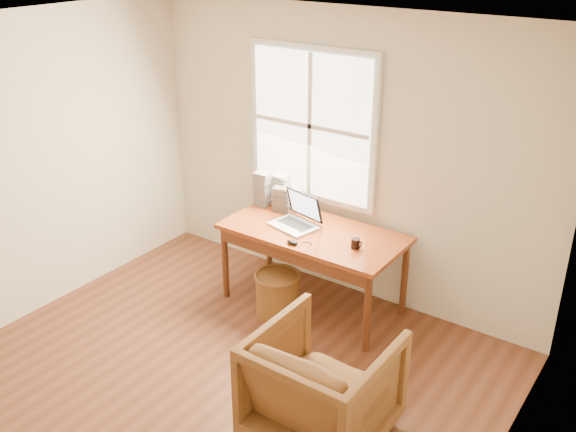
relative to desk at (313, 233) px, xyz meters
name	(u,v)px	position (x,y,z in m)	size (l,w,h in m)	color
room_shell	(175,241)	(-0.02, -1.64, 0.59)	(4.04, 4.54, 2.64)	brown
desk	(313,233)	(0.00, 0.00, 0.00)	(1.60, 0.80, 0.04)	brown
armchair	(323,386)	(0.95, -1.34, -0.33)	(0.85, 0.88, 0.80)	brown
wicker_stool	(278,295)	(-0.17, -0.31, -0.54)	(0.39, 0.39, 0.39)	brown
laptop	(293,211)	(-0.18, -0.05, 0.17)	(0.41, 0.43, 0.31)	silver
mouse	(292,242)	(0.00, -0.32, 0.04)	(0.11, 0.06, 0.04)	black
coffee_mug	(355,243)	(0.46, -0.08, 0.06)	(0.08, 0.08, 0.08)	black
cd_stack_a	(280,190)	(-0.57, 0.31, 0.17)	(0.15, 0.13, 0.30)	silver
cd_stack_b	(282,199)	(-0.49, 0.20, 0.13)	(0.15, 0.13, 0.23)	#27272C
cd_stack_c	(263,189)	(-0.70, 0.20, 0.19)	(0.15, 0.13, 0.33)	#9D9CA9
cd_stack_d	(293,198)	(-0.43, 0.32, 0.12)	(0.15, 0.13, 0.19)	#B7BBC3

